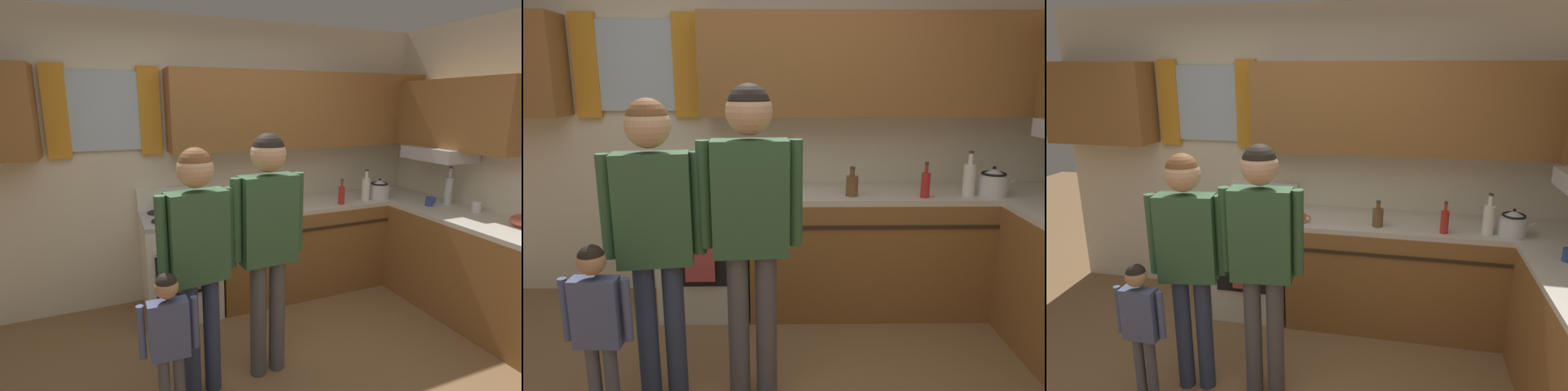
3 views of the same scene
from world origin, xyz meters
TOP-DOWN VIEW (x-y plane):
  - back_wall_unit at (0.09, 1.81)m, footprint 4.60×0.42m
  - kitchen_counter_run at (1.49, 1.08)m, footprint 2.31×2.23m
  - stove_oven at (-0.35, 1.54)m, footprint 0.62×0.67m
  - bottle_sauce_red at (1.19, 1.33)m, footprint 0.06×0.06m
  - bottle_squat_brown at (0.70, 1.38)m, footprint 0.08×0.08m
  - bottle_milk_white at (1.50, 1.37)m, footprint 0.08×0.08m
  - cup_terracotta at (0.11, 1.34)m, footprint 0.11×0.07m
  - stovetop_kettle at (1.68, 1.38)m, footprint 0.27×0.20m
  - adult_holding_child at (-0.43, 0.43)m, footprint 0.50×0.22m
  - adult_in_plaid at (0.05, 0.46)m, footprint 0.52×0.23m
  - small_child at (-0.66, 0.20)m, footprint 0.33×0.13m

SIDE VIEW (x-z plane):
  - kitchen_counter_run at x=1.49m, z-range 0.00..0.90m
  - stove_oven at x=-0.35m, z-range -0.08..1.02m
  - small_child at x=-0.66m, z-range 0.12..1.09m
  - cup_terracotta at x=0.11m, z-range 0.90..0.98m
  - bottle_squat_brown at x=0.70m, z-range 0.87..1.08m
  - bottle_sauce_red at x=1.19m, z-range 0.87..1.12m
  - stovetop_kettle at x=1.68m, z-range 0.89..1.10m
  - adult_holding_child at x=-0.43m, z-range 0.21..1.81m
  - bottle_milk_white at x=1.50m, z-range 0.86..1.18m
  - adult_in_plaid at x=0.05m, z-range 0.22..1.89m
  - back_wall_unit at x=0.09m, z-range 0.20..2.80m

